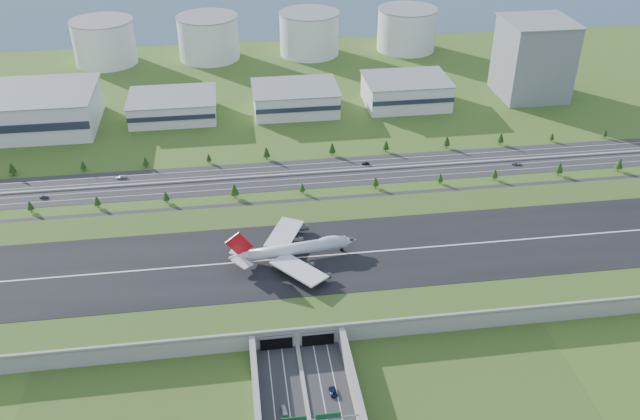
{
  "coord_description": "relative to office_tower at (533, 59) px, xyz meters",
  "views": [
    {
      "loc": [
        -19.05,
        -254.88,
        192.65
      ],
      "look_at": [
        21.15,
        35.0,
        11.58
      ],
      "focal_mm": 38.0,
      "sensor_mm": 36.0,
      "label": 1
    }
  ],
  "objects": [
    {
      "name": "car_2",
      "position": [
        -189.44,
        -272.01,
        -26.6
      ],
      "size": [
        3.04,
        5.79,
        1.56
      ],
      "primitive_type": "imported",
      "rotation": [
        0.0,
        0.0,
        3.23
      ],
      "color": "#0B173A",
      "rests_on": "ground"
    },
    {
      "name": "airfield_deck",
      "position": [
        -200.0,
        -195.09,
        -23.38
      ],
      "size": [
        520.0,
        100.0,
        9.2
      ],
      "color": "gray",
      "rests_on": "ground"
    },
    {
      "name": "fuel_tank_a",
      "position": [
        -320.0,
        115.0,
        -10.0
      ],
      "size": [
        50.0,
        50.0,
        35.0
      ],
      "primitive_type": "cylinder",
      "color": "silver",
      "rests_on": "ground"
    },
    {
      "name": "hangar_mid_a",
      "position": [
        -260.0,
        -5.0,
        -20.0
      ],
      "size": [
        58.0,
        42.0,
        15.0
      ],
      "primitive_type": "cube",
      "color": "silver",
      "rests_on": "ground"
    },
    {
      "name": "hangar_mid_b",
      "position": [
        -175.0,
        -5.0,
        -19.0
      ],
      "size": [
        58.0,
        42.0,
        17.0
      ],
      "primitive_type": "cube",
      "color": "silver",
      "rests_on": "ground"
    },
    {
      "name": "bay_water",
      "position": [
        -200.0,
        285.0,
        -27.47
      ],
      "size": [
        1200.0,
        260.0,
        0.06
      ],
      "primitive_type": "cube",
      "color": "#334E61",
      "rests_on": "ground"
    },
    {
      "name": "fuel_tank_b",
      "position": [
        -235.0,
        115.0,
        -10.0
      ],
      "size": [
        50.0,
        50.0,
        35.0
      ],
      "primitive_type": "cylinder",
      "color": "silver",
      "rests_on": "ground"
    },
    {
      "name": "car_4",
      "position": [
        -326.82,
        -108.11,
        -26.57
      ],
      "size": [
        4.92,
        2.32,
        1.63
      ],
      "primitive_type": "imported",
      "rotation": [
        0.0,
        0.0,
        1.49
      ],
      "color": "#4E4F53",
      "rests_on": "ground"
    },
    {
      "name": "fuel_tank_c",
      "position": [
        -150.0,
        115.0,
        -10.0
      ],
      "size": [
        50.0,
        50.0,
        35.0
      ],
      "primitive_type": "cylinder",
      "color": "silver",
      "rests_on": "ground"
    },
    {
      "name": "north_expressway",
      "position": [
        -200.0,
        -100.0,
        -27.44
      ],
      "size": [
        560.0,
        36.0,
        0.12
      ],
      "primitive_type": "cube",
      "color": "#28282B",
      "rests_on": "ground"
    },
    {
      "name": "hangar_mid_c",
      "position": [
        -95.0,
        -5.0,
        -18.0
      ],
      "size": [
        58.0,
        42.0,
        19.0
      ],
      "primitive_type": "cube",
      "color": "silver",
      "rests_on": "ground"
    },
    {
      "name": "tree_row",
      "position": [
        -187.29,
        -99.46,
        -22.85
      ],
      "size": [
        509.54,
        48.63,
        8.48
      ],
      "color": "#3D2819",
      "rests_on": "ground"
    },
    {
      "name": "car_0",
      "position": [
        -208.46,
        -278.55,
        -26.54
      ],
      "size": [
        2.49,
        5.09,
        1.67
      ],
      "primitive_type": "imported",
      "rotation": [
        0.0,
        0.0,
        0.11
      ],
      "color": "silver",
      "rests_on": "ground"
    },
    {
      "name": "hangar_west",
      "position": [
        -370.0,
        -10.0,
        -15.0
      ],
      "size": [
        120.0,
        60.0,
        25.0
      ],
      "primitive_type": "cube",
      "color": "silver",
      "rests_on": "ground"
    },
    {
      "name": "fuel_tank_d",
      "position": [
        -65.0,
        115.0,
        -10.0
      ],
      "size": [
        50.0,
        50.0,
        35.0
      ],
      "primitive_type": "cylinder",
      "color": "silver",
      "rests_on": "ground"
    },
    {
      "name": "boeing_747",
      "position": [
        -195.92,
        -195.03,
        -14.09
      ],
      "size": [
        61.3,
        57.62,
        18.99
      ],
      "rotation": [
        0.0,
        0.0,
        0.12
      ],
      "color": "silver",
      "rests_on": "airfield_deck"
    },
    {
      "name": "car_7",
      "position": [
        -287.05,
        -90.44,
        -26.55
      ],
      "size": [
        5.95,
        3.07,
        1.65
      ],
      "primitive_type": "imported",
      "rotation": [
        0.0,
        0.0,
        -1.43
      ],
      "color": "silver",
      "rests_on": "ground"
    },
    {
      "name": "car_5",
      "position": [
        -141.65,
        -93.35,
        -26.63
      ],
      "size": [
        4.83,
        2.84,
        1.5
      ],
      "primitive_type": "imported",
      "rotation": [
        0.0,
        0.0,
        -1.86
      ],
      "color": "black",
      "rests_on": "ground"
    },
    {
      "name": "office_tower",
      "position": [
        0.0,
        0.0,
        0.0
      ],
      "size": [
        46.0,
        46.0,
        55.0
      ],
      "primitive_type": "cube",
      "color": "gray",
      "rests_on": "ground"
    },
    {
      "name": "car_6",
      "position": [
        -51.02,
        -105.9,
        -26.59
      ],
      "size": [
        6.07,
        3.7,
        1.57
      ],
      "primitive_type": "imported",
      "rotation": [
        0.0,
        0.0,
        1.37
      ],
      "color": "#9F9FA3",
      "rests_on": "ground"
    },
    {
      "name": "ground",
      "position": [
        -200.0,
        -195.0,
        -27.5
      ],
      "size": [
        1200.0,
        1200.0,
        0.0
      ],
      "primitive_type": "plane",
      "color": "#2F5019",
      "rests_on": "ground"
    }
  ]
}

